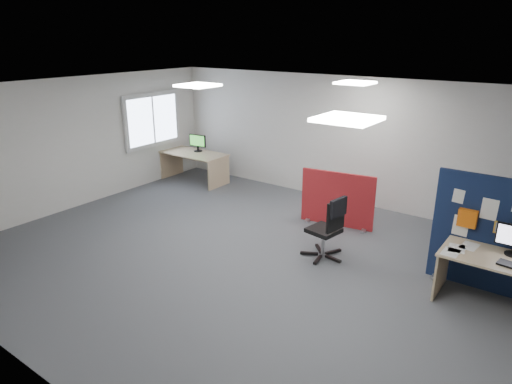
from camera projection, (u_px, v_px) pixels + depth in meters
The scene contains 14 objects.
floor at pixel (251, 260), 7.47m from camera, with size 9.00×9.00×0.00m, color #515358.
ceiling at pixel (250, 93), 6.59m from camera, with size 9.00×7.00×0.02m, color white.
wall_back at pixel (349, 141), 9.70m from camera, with size 9.00×0.02×2.70m, color silver.
wall_front at pixel (32, 272), 4.36m from camera, with size 9.00×0.02×2.70m, color silver.
wall_left at pixel (78, 143), 9.53m from camera, with size 0.02×7.00×2.70m, color silver.
window at pixel (153, 120), 10.96m from camera, with size 0.06×1.70×1.30m.
ceiling_lights at pixel (294, 92), 6.92m from camera, with size 4.10×4.10×0.04m.
navy_divider at pixel (509, 239), 6.22m from camera, with size 2.06×0.30×1.70m.
main_desk at pixel (510, 272), 5.97m from camera, with size 1.72×0.76×0.73m.
red_divider at pixel (337, 200), 8.67m from camera, with size 1.41×0.30×1.06m.
second_desk at pixel (195, 159), 11.34m from camera, with size 1.66×0.83×0.73m.
monitor_second at pixel (198, 142), 11.31m from camera, with size 0.47×0.21×0.42m.
office_chair at pixel (330, 225), 7.31m from camera, with size 0.71×0.71×1.07m.
desk_papers at pixel (490, 255), 6.03m from camera, with size 1.39×0.82×0.00m.
Camera 1 is at (4.01, -5.36, 3.50)m, focal length 32.00 mm.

